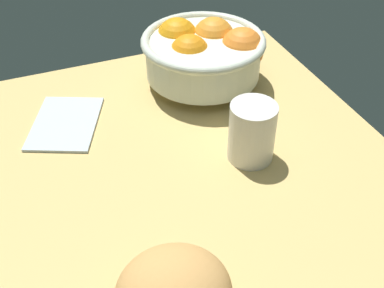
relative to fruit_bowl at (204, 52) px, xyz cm
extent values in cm
cube|color=tan|center=(26.21, -10.47, -7.94)|extent=(81.67, 63.15, 3.00)
cylinder|color=silver|center=(0.43, -0.43, -5.41)|extent=(8.54, 8.54, 2.06)
cylinder|color=silver|center=(0.43, -0.43, -0.93)|extent=(21.16, 21.16, 6.90)
torus|color=silver|center=(0.43, -0.43, 2.53)|extent=(22.76, 22.76, 1.60)
sphere|color=orange|center=(1.22, -3.41, 0.71)|extent=(7.38, 7.38, 7.38)
sphere|color=orange|center=(-2.66, 2.98, 0.83)|extent=(8.07, 8.07, 8.07)
sphere|color=orange|center=(3.23, 6.08, 0.84)|extent=(8.12, 8.12, 8.12)
sphere|color=orange|center=(-5.13, -3.40, 0.81)|extent=(7.97, 7.97, 7.97)
cube|color=#B3C0CA|center=(3.87, -27.38, -5.96)|extent=(18.16, 15.81, 0.96)
cylinder|color=silver|center=(23.09, -1.85, -1.63)|extent=(7.19, 7.19, 9.63)
torus|color=silver|center=(18.52, -0.40, -1.63)|extent=(6.65, 3.13, 6.59)
camera|label=1|loc=(74.90, -32.40, 44.92)|focal=46.38mm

